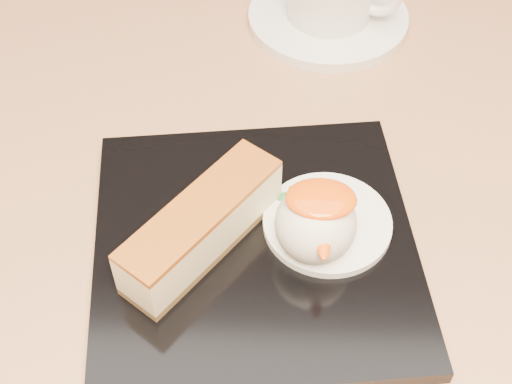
{
  "coord_description": "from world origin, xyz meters",
  "views": [
    {
      "loc": [
        0.02,
        -0.33,
        1.13
      ],
      "look_at": [
        0.01,
        -0.02,
        0.76
      ],
      "focal_mm": 50.0,
      "sensor_mm": 36.0,
      "label": 1
    }
  ],
  "objects_px": {
    "table": "(247,319)",
    "dessert_plate": "(255,246)",
    "cheesecake": "(202,226)",
    "saucer": "(328,18)",
    "ice_cream_scoop": "(316,224)"
  },
  "relations": [
    {
      "from": "table",
      "to": "ice_cream_scoop",
      "type": "distance_m",
      "value": 0.2
    },
    {
      "from": "table",
      "to": "dessert_plate",
      "type": "distance_m",
      "value": 0.17
    },
    {
      "from": "ice_cream_scoop",
      "to": "table",
      "type": "bearing_deg",
      "value": 139.47
    },
    {
      "from": "cheesecake",
      "to": "table",
      "type": "bearing_deg",
      "value": 4.71
    },
    {
      "from": "dessert_plate",
      "to": "cheesecake",
      "type": "distance_m",
      "value": 0.04
    },
    {
      "from": "table",
      "to": "saucer",
      "type": "distance_m",
      "value": 0.29
    },
    {
      "from": "table",
      "to": "cheesecake",
      "type": "bearing_deg",
      "value": -121.95
    },
    {
      "from": "dessert_plate",
      "to": "cheesecake",
      "type": "bearing_deg",
      "value": -171.87
    },
    {
      "from": "table",
      "to": "ice_cream_scoop",
      "type": "bearing_deg",
      "value": -40.53
    },
    {
      "from": "table",
      "to": "saucer",
      "type": "xyz_separation_m",
      "value": [
        0.07,
        0.23,
        0.16
      ]
    },
    {
      "from": "dessert_plate",
      "to": "ice_cream_scoop",
      "type": "xyz_separation_m",
      "value": [
        0.04,
        -0.0,
        0.03
      ]
    },
    {
      "from": "table",
      "to": "ice_cream_scoop",
      "type": "height_order",
      "value": "ice_cream_scoop"
    },
    {
      "from": "cheesecake",
      "to": "saucer",
      "type": "bearing_deg",
      "value": 17.77
    },
    {
      "from": "table",
      "to": "saucer",
      "type": "bearing_deg",
      "value": 73.75
    },
    {
      "from": "cheesecake",
      "to": "saucer",
      "type": "distance_m",
      "value": 0.29
    }
  ]
}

